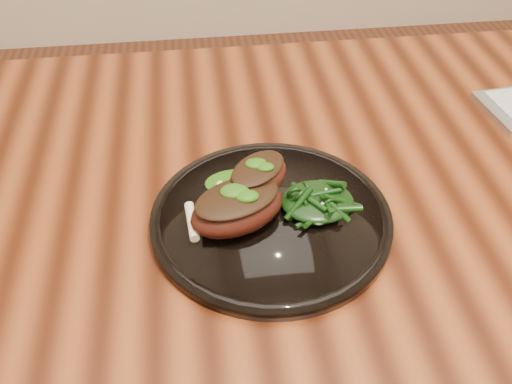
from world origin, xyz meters
TOP-DOWN VIEW (x-y plane):
  - desk at (0.00, 0.00)m, footprint 1.60×0.80m
  - plate at (-0.19, -0.08)m, footprint 0.30×0.30m
  - lamb_chop_front at (-0.24, -0.09)m, footprint 0.14×0.12m
  - lamb_chop_back at (-0.21, -0.05)m, footprint 0.10×0.11m
  - herb_smear at (-0.23, -0.02)m, footprint 0.08×0.05m
  - greens_heap at (-0.13, -0.08)m, footprint 0.09×0.09m

SIDE VIEW (x-z plane):
  - desk at x=0.00m, z-range 0.29..1.04m
  - plate at x=-0.19m, z-range 0.75..0.77m
  - herb_smear at x=-0.23m, z-range 0.77..0.77m
  - greens_heap at x=-0.13m, z-range 0.77..0.80m
  - lamb_chop_front at x=-0.24m, z-range 0.77..0.82m
  - lamb_chop_back at x=-0.21m, z-range 0.78..0.83m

